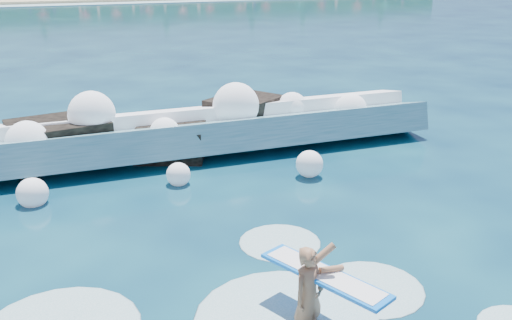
# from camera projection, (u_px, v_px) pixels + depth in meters

# --- Properties ---
(ground) EXTENTS (200.00, 200.00, 0.00)m
(ground) POSITION_uv_depth(u_px,v_px,m) (220.00, 261.00, 10.94)
(ground) COLOR #07253F
(ground) RESTS_ON ground
(wet_band) EXTENTS (140.00, 5.00, 0.08)m
(wet_band) POSITION_uv_depth(u_px,v_px,m) (58.00, 4.00, 69.98)
(wet_band) COLOR silver
(wet_band) RESTS_ON ground
(breaking_wave) EXTENTS (17.79, 2.78, 1.53)m
(breaking_wave) POSITION_uv_depth(u_px,v_px,m) (140.00, 139.00, 16.46)
(breaking_wave) COLOR teal
(breaking_wave) RESTS_ON ground
(rock_cluster) EXTENTS (8.53, 3.57, 1.51)m
(rock_cluster) POSITION_uv_depth(u_px,v_px,m) (152.00, 136.00, 16.99)
(rock_cluster) COLOR black
(rock_cluster) RESTS_ON ground
(surfer_with_board) EXTENTS (1.40, 2.85, 1.66)m
(surfer_with_board) POSITION_uv_depth(u_px,v_px,m) (312.00, 292.00, 8.83)
(surfer_with_board) COLOR #9E6A49
(surfer_with_board) RESTS_ON ground
(wave_spray) EXTENTS (14.60, 4.73, 2.24)m
(wave_spray) POSITION_uv_depth(u_px,v_px,m) (99.00, 126.00, 15.81)
(wave_spray) COLOR white
(wave_spray) RESTS_ON ground
(surf_foam) EXTENTS (8.79, 5.57, 0.15)m
(surf_foam) POSITION_uv_depth(u_px,v_px,m) (241.00, 318.00, 9.21)
(surf_foam) COLOR silver
(surf_foam) RESTS_ON ground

